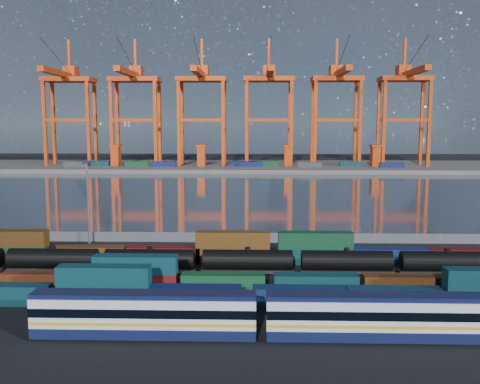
{
  "coord_description": "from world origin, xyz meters",
  "views": [
    {
      "loc": [
        3.12,
        -77.56,
        23.75
      ],
      "look_at": [
        0.0,
        30.0,
        10.0
      ],
      "focal_mm": 40.0,
      "sensor_mm": 36.0,
      "label": 1
    }
  ],
  "objects": [
    {
      "name": "yard_light_mast",
      "position": [
        -30.0,
        26.0,
        9.3
      ],
      "size": [
        1.6,
        0.4,
        16.6
      ],
      "color": "slate",
      "rests_on": "ground"
    },
    {
      "name": "distant_mountains",
      "position": [
        63.02,
        1600.0,
        220.29
      ],
      "size": [
        2470.0,
        1100.0,
        520.0
      ],
      "color": "#1E2630",
      "rests_on": "ground"
    },
    {
      "name": "tanker_string",
      "position": [
        -13.55,
        4.55,
        2.25
      ],
      "size": [
        107.6,
        3.14,
        4.49
      ],
      "color": "black",
      "rests_on": "ground"
    },
    {
      "name": "harbor_water",
      "position": [
        0.0,
        105.0,
        0.01
      ],
      "size": [
        700.0,
        700.0,
        0.0
      ],
      "primitive_type": "plane",
      "color": "#303845",
      "rests_on": "ground"
    },
    {
      "name": "container_row_south",
      "position": [
        4.91,
        -9.92,
        1.88
      ],
      "size": [
        140.35,
        2.47,
        5.27
      ],
      "color": "#434648",
      "rests_on": "ground"
    },
    {
      "name": "ground",
      "position": [
        0.0,
        0.0,
        0.0
      ],
      "size": [
        700.0,
        700.0,
        0.0
      ],
      "primitive_type": "plane",
      "color": "black",
      "rests_on": "ground"
    },
    {
      "name": "container_row_mid",
      "position": [
        9.41,
        -3.78,
        1.51
      ],
      "size": [
        141.27,
        2.42,
        5.16
      ],
      "color": "#414346",
      "rests_on": "ground"
    },
    {
      "name": "container_row_north",
      "position": [
        -12.26,
        11.99,
        1.96
      ],
      "size": [
        142.38,
        2.57,
        5.48
      ],
      "color": "navy",
      "rests_on": "ground"
    },
    {
      "name": "gantry_cranes",
      "position": [
        -7.5,
        203.21,
        41.38
      ],
      "size": [
        200.97,
        49.85,
        67.51
      ],
      "color": "#C63B0D",
      "rests_on": "ground"
    },
    {
      "name": "quay_containers",
      "position": [
        -11.0,
        195.46,
        3.3
      ],
      "size": [
        172.58,
        10.99,
        2.6
      ],
      "color": "navy",
      "rests_on": "far_quay"
    },
    {
      "name": "straddle_carriers",
      "position": [
        -2.5,
        200.0,
        7.82
      ],
      "size": [
        140.0,
        7.0,
        11.1
      ],
      "color": "#C63B0D",
      "rests_on": "far_quay"
    },
    {
      "name": "waterfront_fence",
      "position": [
        -0.0,
        28.0,
        1.0
      ],
      "size": [
        160.12,
        0.12,
        2.2
      ],
      "color": "#595B5E",
      "rests_on": "ground"
    },
    {
      "name": "passenger_train",
      "position": [
        16.82,
        -20.79,
        2.65
      ],
      "size": [
        76.89,
        3.07,
        5.27
      ],
      "color": "silver",
      "rests_on": "ground"
    },
    {
      "name": "far_quay",
      "position": [
        0.0,
        210.0,
        1.0
      ],
      "size": [
        700.0,
        70.0,
        2.0
      ],
      "primitive_type": "cube",
      "color": "#514F4C",
      "rests_on": "ground"
    }
  ]
}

